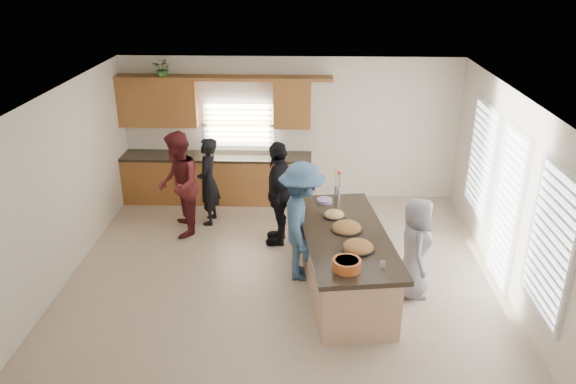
{
  "coord_description": "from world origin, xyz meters",
  "views": [
    {
      "loc": [
        0.35,
        -7.54,
        4.56
      ],
      "look_at": [
        0.06,
        0.45,
        1.15
      ],
      "focal_mm": 35.0,
      "sensor_mm": 36.0,
      "label": 1
    }
  ],
  "objects_px": {
    "woman_right_front": "(416,248)",
    "salad_bowl": "(347,264)",
    "island": "(344,263)",
    "woman_left_front": "(279,193)",
    "woman_right_back": "(302,222)",
    "woman_left_mid": "(179,185)",
    "woman_left_back": "(208,181)"
  },
  "relations": [
    {
      "from": "woman_right_front",
      "to": "woman_left_front",
      "type": "bearing_deg",
      "value": 56.9
    },
    {
      "from": "woman_left_back",
      "to": "woman_right_front",
      "type": "distance_m",
      "value": 3.99
    },
    {
      "from": "woman_right_back",
      "to": "woman_left_front",
      "type": "bearing_deg",
      "value": 16.83
    },
    {
      "from": "woman_left_mid",
      "to": "woman_left_front",
      "type": "height_order",
      "value": "woman_left_mid"
    },
    {
      "from": "woman_left_back",
      "to": "woman_left_mid",
      "type": "distance_m",
      "value": 0.64
    },
    {
      "from": "woman_right_front",
      "to": "salad_bowl",
      "type": "bearing_deg",
      "value": 137.33
    },
    {
      "from": "woman_right_back",
      "to": "woman_right_front",
      "type": "xyz_separation_m",
      "value": [
        1.61,
        -0.42,
        -0.17
      ]
    },
    {
      "from": "island",
      "to": "woman_left_front",
      "type": "distance_m",
      "value": 1.86
    },
    {
      "from": "island",
      "to": "woman_left_back",
      "type": "bearing_deg",
      "value": 128.89
    },
    {
      "from": "woman_right_back",
      "to": "woman_right_front",
      "type": "bearing_deg",
      "value": -107.56
    },
    {
      "from": "woman_left_mid",
      "to": "woman_right_back",
      "type": "relative_size",
      "value": 1.01
    },
    {
      "from": "woman_left_front",
      "to": "woman_right_back",
      "type": "bearing_deg",
      "value": 21.11
    },
    {
      "from": "salad_bowl",
      "to": "woman_left_back",
      "type": "xyz_separation_m",
      "value": [
        -2.27,
        3.2,
        -0.22
      ]
    },
    {
      "from": "island",
      "to": "woman_left_front",
      "type": "xyz_separation_m",
      "value": [
        -1.01,
        1.49,
        0.44
      ]
    },
    {
      "from": "woman_left_back",
      "to": "woman_left_front",
      "type": "distance_m",
      "value": 1.48
    },
    {
      "from": "woman_left_mid",
      "to": "woman_right_front",
      "type": "bearing_deg",
      "value": 53.39
    },
    {
      "from": "woman_left_mid",
      "to": "woman_right_front",
      "type": "xyz_separation_m",
      "value": [
        3.73,
        -1.77,
        -0.18
      ]
    },
    {
      "from": "woman_left_front",
      "to": "woman_right_front",
      "type": "height_order",
      "value": "woman_left_front"
    },
    {
      "from": "woman_right_back",
      "to": "woman_left_back",
      "type": "bearing_deg",
      "value": 40.3
    },
    {
      "from": "island",
      "to": "woman_right_back",
      "type": "xyz_separation_m",
      "value": [
        -0.62,
        0.38,
        0.46
      ]
    },
    {
      "from": "woman_left_mid",
      "to": "woman_left_front",
      "type": "xyz_separation_m",
      "value": [
        1.73,
        -0.24,
        -0.03
      ]
    },
    {
      "from": "woman_left_front",
      "to": "woman_left_mid",
      "type": "bearing_deg",
      "value": -96.53
    },
    {
      "from": "woman_left_back",
      "to": "woman_right_back",
      "type": "height_order",
      "value": "woman_right_back"
    },
    {
      "from": "woman_left_front",
      "to": "woman_right_front",
      "type": "xyz_separation_m",
      "value": [
        2.01,
        -1.53,
        -0.15
      ]
    },
    {
      "from": "woman_left_mid",
      "to": "woman_right_front",
      "type": "height_order",
      "value": "woman_left_mid"
    },
    {
      "from": "island",
      "to": "woman_right_back",
      "type": "relative_size",
      "value": 1.54
    },
    {
      "from": "woman_left_mid",
      "to": "woman_right_front",
      "type": "relative_size",
      "value": 1.24
    },
    {
      "from": "woman_right_back",
      "to": "woman_right_front",
      "type": "distance_m",
      "value": 1.67
    },
    {
      "from": "woman_left_back",
      "to": "woman_left_mid",
      "type": "height_order",
      "value": "woman_left_mid"
    },
    {
      "from": "island",
      "to": "woman_right_back",
      "type": "bearing_deg",
      "value": 140.44
    },
    {
      "from": "island",
      "to": "woman_left_back",
      "type": "distance_m",
      "value": 3.21
    },
    {
      "from": "woman_left_mid",
      "to": "woman_right_back",
      "type": "xyz_separation_m",
      "value": [
        2.12,
        -1.35,
        -0.0
      ]
    }
  ]
}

